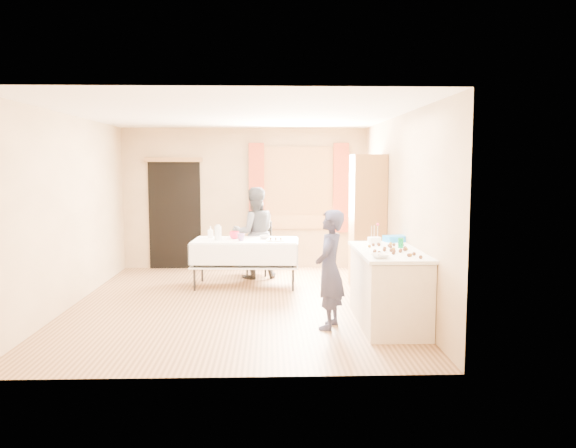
{
  "coord_description": "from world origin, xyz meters",
  "views": [
    {
      "loc": [
        0.46,
        -7.69,
        1.92
      ],
      "look_at": [
        0.71,
        0.0,
        1.11
      ],
      "focal_mm": 35.0,
      "sensor_mm": 36.0,
      "label": 1
    }
  ],
  "objects_px": {
    "party_table": "(246,259)",
    "woman": "(254,233)",
    "chair": "(259,259)",
    "girl": "(330,269)",
    "counter": "(388,287)",
    "cabinet": "(367,222)"
  },
  "relations": [
    {
      "from": "girl",
      "to": "woman",
      "type": "height_order",
      "value": "woman"
    },
    {
      "from": "cabinet",
      "to": "party_table",
      "type": "bearing_deg",
      "value": 176.34
    },
    {
      "from": "girl",
      "to": "woman",
      "type": "relative_size",
      "value": 0.91
    },
    {
      "from": "party_table",
      "to": "woman",
      "type": "xyz_separation_m",
      "value": [
        0.13,
        0.65,
        0.33
      ]
    },
    {
      "from": "counter",
      "to": "girl",
      "type": "height_order",
      "value": "girl"
    },
    {
      "from": "party_table",
      "to": "woman",
      "type": "height_order",
      "value": "woman"
    },
    {
      "from": "party_table",
      "to": "woman",
      "type": "relative_size",
      "value": 1.1
    },
    {
      "from": "cabinet",
      "to": "counter",
      "type": "relative_size",
      "value": 1.3
    },
    {
      "from": "counter",
      "to": "party_table",
      "type": "height_order",
      "value": "counter"
    },
    {
      "from": "counter",
      "to": "party_table",
      "type": "bearing_deg",
      "value": 129.38
    },
    {
      "from": "party_table",
      "to": "woman",
      "type": "bearing_deg",
      "value": 81.87
    },
    {
      "from": "woman",
      "to": "counter",
      "type": "bearing_deg",
      "value": 107.33
    },
    {
      "from": "counter",
      "to": "woman",
      "type": "bearing_deg",
      "value": 120.58
    },
    {
      "from": "party_table",
      "to": "chair",
      "type": "xyz_separation_m",
      "value": [
        0.2,
        0.95,
        -0.17
      ]
    },
    {
      "from": "chair",
      "to": "woman",
      "type": "bearing_deg",
      "value": -88.36
    },
    {
      "from": "chair",
      "to": "woman",
      "type": "xyz_separation_m",
      "value": [
        -0.07,
        -0.31,
        0.5
      ]
    },
    {
      "from": "girl",
      "to": "chair",
      "type": "bearing_deg",
      "value": -146.11
    },
    {
      "from": "chair",
      "to": "cabinet",
      "type": "bearing_deg",
      "value": -17.53
    },
    {
      "from": "cabinet",
      "to": "woman",
      "type": "relative_size",
      "value": 1.34
    },
    {
      "from": "girl",
      "to": "woman",
      "type": "bearing_deg",
      "value": -143.42
    },
    {
      "from": "party_table",
      "to": "chair",
      "type": "height_order",
      "value": "chair"
    },
    {
      "from": "girl",
      "to": "woman",
      "type": "distance_m",
      "value": 3.14
    }
  ]
}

